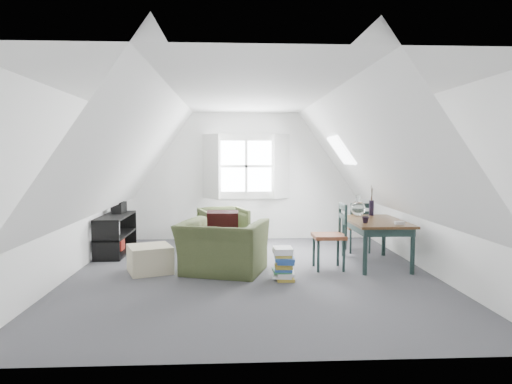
{
  "coord_description": "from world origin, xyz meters",
  "views": [
    {
      "loc": [
        -0.27,
        -6.27,
        1.65
      ],
      "look_at": [
        0.08,
        0.6,
        1.11
      ],
      "focal_mm": 32.0,
      "sensor_mm": 36.0,
      "label": 1
    }
  ],
  "objects": [
    {
      "name": "slope_left",
      "position": [
        -1.55,
        0.0,
        1.78
      ],
      "size": [
        3.19,
        5.5,
        4.48
      ],
      "primitive_type": "plane",
      "rotation": [
        0.0,
        2.19,
        0.0
      ],
      "color": "white",
      "rests_on": "wall_left"
    },
    {
      "name": "wall_right",
      "position": [
        2.5,
        0.0,
        1.25
      ],
      "size": [
        0.0,
        5.5,
        5.5
      ],
      "primitive_type": "plane",
      "rotation": [
        1.57,
        0.0,
        -1.57
      ],
      "color": "white",
      "rests_on": "ground"
    },
    {
      "name": "electronics_box",
      "position": [
        -2.25,
        1.74,
        0.74
      ],
      "size": [
        0.23,
        0.29,
        0.21
      ],
      "primitive_type": "cube",
      "rotation": [
        0.0,
        0.0,
        -0.13
      ],
      "color": "black",
      "rests_on": "media_shelf"
    },
    {
      "name": "magazine_stack",
      "position": [
        0.41,
        -0.32,
        0.22
      ],
      "size": [
        0.32,
        0.38,
        0.43
      ],
      "rotation": [
        0.0,
        0.0,
        0.37
      ],
      "color": "#B29933",
      "rests_on": "floor"
    },
    {
      "name": "dining_chair_far",
      "position": [
        1.88,
        1.38,
        0.45
      ],
      "size": [
        0.4,
        0.4,
        0.86
      ],
      "rotation": [
        0.0,
        0.0,
        3.0
      ],
      "color": "brown",
      "rests_on": "floor"
    },
    {
      "name": "cup",
      "position": [
        1.65,
        0.18,
        0.68
      ],
      "size": [
        0.13,
        0.13,
        0.1
      ],
      "primitive_type": "imported",
      "rotation": [
        0.0,
        0.0,
        0.36
      ],
      "color": "black",
      "rests_on": "dining_table"
    },
    {
      "name": "media_shelf",
      "position": [
        -2.25,
        1.44,
        0.29
      ],
      "size": [
        0.43,
        1.28,
        0.65
      ],
      "rotation": [
        0.0,
        0.0,
        0.03
      ],
      "color": "black",
      "rests_on": "floor"
    },
    {
      "name": "armchair_near",
      "position": [
        -0.41,
        0.07,
        0.0
      ],
      "size": [
        1.38,
        1.28,
        0.74
      ],
      "primitive_type": "imported",
      "rotation": [
        0.0,
        0.0,
        2.84
      ],
      "color": "#3B4522",
      "rests_on": "floor"
    },
    {
      "name": "wall_back",
      "position": [
        0.0,
        2.75,
        1.25
      ],
      "size": [
        5.0,
        0.0,
        5.0
      ],
      "primitive_type": "plane",
      "rotation": [
        1.57,
        0.0,
        0.0
      ],
      "color": "white",
      "rests_on": "ground"
    },
    {
      "name": "vase_twigs",
      "position": [
        2.0,
        1.03,
        0.82
      ],
      "size": [
        0.08,
        0.09,
        0.61
      ],
      "rotation": [
        0.0,
        0.0,
        0.24
      ],
      "color": "black",
      "rests_on": "dining_table"
    },
    {
      "name": "ceiling",
      "position": [
        0.0,
        0.0,
        2.5
      ],
      "size": [
        5.5,
        5.5,
        0.0
      ],
      "primitive_type": "plane",
      "rotation": [
        3.14,
        0.0,
        0.0
      ],
      "color": "white",
      "rests_on": "wall_back"
    },
    {
      "name": "wall_front",
      "position": [
        0.0,
        -2.75,
        1.25
      ],
      "size": [
        5.0,
        0.0,
        5.0
      ],
      "primitive_type": "plane",
      "rotation": [
        -1.57,
        0.0,
        0.0
      ],
      "color": "white",
      "rests_on": "ground"
    },
    {
      "name": "floor",
      "position": [
        0.0,
        0.0,
        0.0
      ],
      "size": [
        5.5,
        5.5,
        0.0
      ],
      "primitive_type": "plane",
      "color": "#46454A",
      "rests_on": "ground"
    },
    {
      "name": "throw_pillow",
      "position": [
        -0.41,
        0.22,
        0.65
      ],
      "size": [
        0.44,
        0.26,
        0.46
      ],
      "primitive_type": "cube",
      "rotation": [
        0.31,
        0.0,
        -0.01
      ],
      "color": "black",
      "rests_on": "armchair_near"
    },
    {
      "name": "demijohn",
      "position": [
        1.75,
        0.93,
        0.82
      ],
      "size": [
        0.24,
        0.24,
        0.34
      ],
      "rotation": [
        0.0,
        0.0,
        -0.06
      ],
      "color": "silver",
      "rests_on": "dining_table"
    },
    {
      "name": "dormer_window",
      "position": [
        0.0,
        2.68,
        1.45
      ],
      "size": [
        1.71,
        0.35,
        1.3
      ],
      "color": "white",
      "rests_on": "wall_back"
    },
    {
      "name": "slope_right",
      "position": [
        1.55,
        0.0,
        1.78
      ],
      "size": [
        3.19,
        5.5,
        4.48
      ],
      "primitive_type": "plane",
      "rotation": [
        0.0,
        -2.19,
        0.0
      ],
      "color": "white",
      "rests_on": "wall_right"
    },
    {
      "name": "dining_table",
      "position": [
        1.9,
        0.48,
        0.59
      ],
      "size": [
        0.82,
        1.36,
        0.68
      ],
      "rotation": [
        0.0,
        0.0,
        0.03
      ],
      "color": "#37210F",
      "rests_on": "floor"
    },
    {
      "name": "armchair_far",
      "position": [
        -0.44,
        1.81,
        0.0
      ],
      "size": [
        0.98,
        0.99,
        0.73
      ],
      "primitive_type": "imported",
      "rotation": [
        0.0,
        0.0,
        0.29
      ],
      "color": "#3B4522",
      "rests_on": "floor"
    },
    {
      "name": "dining_chair_near",
      "position": [
        1.17,
        0.23,
        0.5
      ],
      "size": [
        0.45,
        0.45,
        0.96
      ],
      "rotation": [
        0.0,
        0.0,
        -1.85
      ],
      "color": "brown",
      "rests_on": "floor"
    },
    {
      "name": "wall_left",
      "position": [
        -2.5,
        0.0,
        1.25
      ],
      "size": [
        0.0,
        5.5,
        5.5
      ],
      "primitive_type": "plane",
      "rotation": [
        1.57,
        0.0,
        1.57
      ],
      "color": "white",
      "rests_on": "ground"
    },
    {
      "name": "ottoman",
      "position": [
        -1.45,
        0.18,
        0.19
      ],
      "size": [
        0.74,
        0.74,
        0.38
      ],
      "primitive_type": "cube",
      "rotation": [
        0.0,
        0.0,
        0.36
      ],
      "color": "#B9AF8F",
      "rests_on": "floor"
    },
    {
      "name": "paper_box",
      "position": [
        2.1,
        0.03,
        0.7
      ],
      "size": [
        0.14,
        0.1,
        0.04
      ],
      "primitive_type": "cube",
      "rotation": [
        0.0,
        0.0,
        -0.15
      ],
      "color": "white",
      "rests_on": "dining_table"
    },
    {
      "name": "skylight",
      "position": [
        1.55,
        1.3,
        1.75
      ],
      "size": [
        0.35,
        0.75,
        0.47
      ],
      "primitive_type": "cube",
      "rotation": [
        0.0,
        0.95,
        0.0
      ],
      "color": "white",
      "rests_on": "slope_right"
    }
  ]
}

